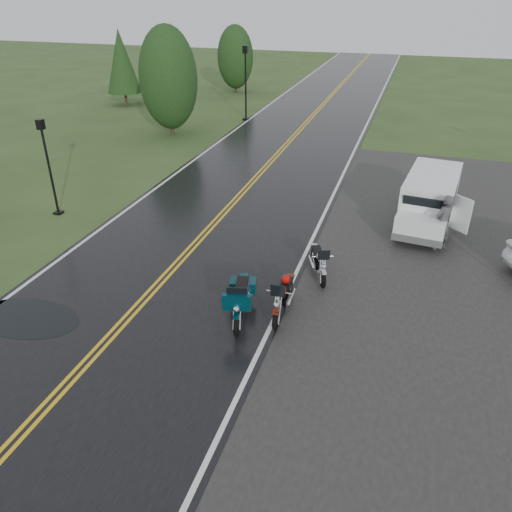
{
  "coord_description": "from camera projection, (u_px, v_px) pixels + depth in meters",
  "views": [
    {
      "loc": [
        6.61,
        -10.14,
        7.96
      ],
      "look_at": [
        2.8,
        2.0,
        1.0
      ],
      "focal_mm": 35.0,
      "sensor_mm": 36.0,
      "label": 1
    }
  ],
  "objects": [
    {
      "name": "van_white",
      "position": [
        401.0,
        213.0,
        17.35
      ],
      "size": [
        2.39,
        5.02,
        1.9
      ],
      "primitive_type": null,
      "rotation": [
        0.0,
        0.0,
        -0.12
      ],
      "color": "white",
      "rests_on": "ground"
    },
    {
      "name": "ground",
      "position": [
        140.0,
        305.0,
        14.04
      ],
      "size": [
        120.0,
        120.0,
        0.0
      ],
      "primitive_type": "plane",
      "color": "#2D471E",
      "rests_on": "ground"
    },
    {
      "name": "motorcycle_red",
      "position": [
        277.0,
        311.0,
        12.73
      ],
      "size": [
        0.84,
        2.13,
        1.25
      ],
      "primitive_type": null,
      "rotation": [
        0.0,
        0.0,
        0.04
      ],
      "color": "#5E160A",
      "rests_on": "ground"
    },
    {
      "name": "tree_left_far",
      "position": [
        235.0,
        64.0,
        40.44
      ],
      "size": [
        2.89,
        2.89,
        4.44
      ],
      "primitive_type": null,
      "color": "#1E3D19",
      "rests_on": "ground"
    },
    {
      "name": "pine_left_far",
      "position": [
        122.0,
        69.0,
        36.08
      ],
      "size": [
        2.45,
        2.45,
        5.1
      ],
      "primitive_type": null,
      "color": "#1E3D19",
      "rests_on": "ground"
    },
    {
      "name": "motorcycle_silver",
      "position": [
        323.0,
        272.0,
        14.52
      ],
      "size": [
        1.38,
        2.1,
        1.17
      ],
      "primitive_type": null,
      "rotation": [
        0.0,
        0.0,
        0.37
      ],
      "color": "#B8B9C0",
      "rests_on": "ground"
    },
    {
      "name": "person_at_van",
      "position": [
        443.0,
        224.0,
        16.54
      ],
      "size": [
        0.83,
        0.82,
        1.94
      ],
      "primitive_type": "imported",
      "rotation": [
        0.0,
        0.0,
        3.89
      ],
      "color": "#46464B",
      "rests_on": "ground"
    },
    {
      "name": "road",
      "position": [
        250.0,
        185.0,
        22.4
      ],
      "size": [
        8.0,
        100.0,
        0.04
      ],
      "primitive_type": "cube",
      "color": "black",
      "rests_on": "ground"
    },
    {
      "name": "tree_left_mid",
      "position": [
        169.0,
        89.0,
        28.7
      ],
      "size": [
        3.33,
        3.33,
        5.21
      ],
      "primitive_type": null,
      "color": "#1E3D19",
      "rests_on": "ground"
    },
    {
      "name": "lamp_post_far_left",
      "position": [
        246.0,
        84.0,
        31.98
      ],
      "size": [
        0.4,
        0.4,
        4.64
      ],
      "primitive_type": null,
      "color": "black",
      "rests_on": "ground"
    },
    {
      "name": "motorcycle_teal",
      "position": [
        237.0,
        315.0,
        12.49
      ],
      "size": [
        1.31,
        2.4,
        1.34
      ],
      "primitive_type": null,
      "rotation": [
        0.0,
        0.0,
        0.22
      ],
      "color": "#052D37",
      "rests_on": "ground"
    },
    {
      "name": "lamp_post_near_left",
      "position": [
        49.0,
        168.0,
        18.75
      ],
      "size": [
        0.32,
        0.32,
        3.73
      ],
      "primitive_type": null,
      "color": "black",
      "rests_on": "ground"
    }
  ]
}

